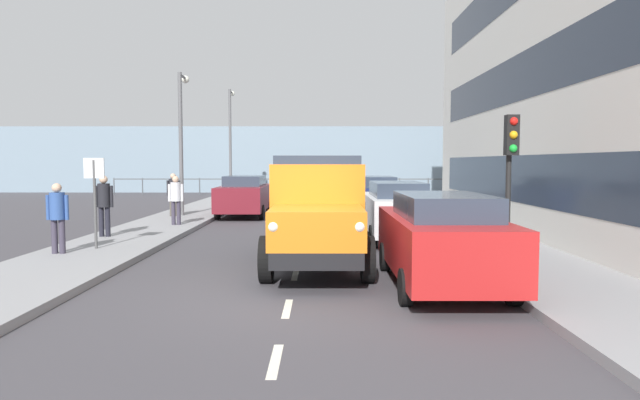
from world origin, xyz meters
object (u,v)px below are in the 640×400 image
at_px(car_red_kerbside_near, 441,238).
at_px(car_maroon_oppositeside_0, 245,195).
at_px(truck_vintage_orange, 317,215).
at_px(traffic_light_near, 511,154).
at_px(pedestrian_near_railing, 176,196).
at_px(lamp_post_far, 231,133).
at_px(street_sign, 95,187).
at_px(car_navy_kerbside_2, 375,196).
at_px(pedestrian_couple_a, 104,201).
at_px(pedestrian_couple_b, 173,191).
at_px(car_white_kerbside_1, 396,210).
at_px(lamp_post_promenade, 182,130).
at_px(pedestrian_by_lamp, 57,212).

xyz_separation_m(car_red_kerbside_near, car_maroon_oppositeside_0, (5.49, -13.09, 0.00)).
bearing_deg(truck_vintage_orange, traffic_light_near, -170.84).
bearing_deg(pedestrian_near_railing, lamp_post_far, -87.88).
bearing_deg(street_sign, car_red_kerbside_near, 156.23).
bearing_deg(car_navy_kerbside_2, pedestrian_couple_a, 38.47).
relative_size(pedestrian_near_railing, street_sign, 0.75).
relative_size(pedestrian_couple_b, traffic_light_near, 0.53).
xyz_separation_m(car_maroon_oppositeside_0, street_sign, (2.34, 9.64, 0.78)).
bearing_deg(traffic_light_near, car_white_kerbside_1, -61.33).
bearing_deg(pedestrian_couple_a, street_sign, 106.65).
height_order(truck_vintage_orange, pedestrian_near_railing, truck_vintage_orange).
bearing_deg(car_white_kerbside_1, lamp_post_promenade, -37.55).
height_order(car_white_kerbside_1, pedestrian_couple_b, pedestrian_couple_b).
xyz_separation_m(pedestrian_by_lamp, traffic_light_near, (-10.44, 0.40, 1.35)).
bearing_deg(lamp_post_promenade, pedestrian_by_lamp, 86.69).
relative_size(car_maroon_oppositeside_0, pedestrian_by_lamp, 2.83).
xyz_separation_m(car_red_kerbside_near, car_white_kerbside_1, (0.00, -6.03, -0.00)).
bearing_deg(truck_vintage_orange, car_navy_kerbside_2, -102.05).
xyz_separation_m(pedestrian_by_lamp, pedestrian_near_railing, (-1.20, -5.87, 0.01)).
xyz_separation_m(pedestrian_by_lamp, lamp_post_far, (-0.65, -20.51, 2.92)).
bearing_deg(street_sign, pedestrian_by_lamp, 52.76).
xyz_separation_m(pedestrian_by_lamp, lamp_post_promenade, (-0.54, -9.38, 2.49)).
bearing_deg(pedestrian_near_railing, car_maroon_oppositeside_0, -110.82).
xyz_separation_m(car_red_kerbside_near, car_navy_kerbside_2, (0.00, -12.34, -0.00)).
relative_size(pedestrian_couple_b, lamp_post_promenade, 0.30).
bearing_deg(car_red_kerbside_near, truck_vintage_orange, -34.84).
bearing_deg(pedestrian_by_lamp, car_white_kerbside_1, -158.33).
xyz_separation_m(car_navy_kerbside_2, pedestrian_near_railing, (7.20, 3.77, 0.24)).
distance_m(car_maroon_oppositeside_0, traffic_light_near, 13.25).
bearing_deg(truck_vintage_orange, car_maroon_oppositeside_0, -74.47).
distance_m(lamp_post_promenade, lamp_post_far, 11.14).
xyz_separation_m(car_navy_kerbside_2, street_sign, (7.83, 8.90, 0.79)).
bearing_deg(car_maroon_oppositeside_0, lamp_post_far, -77.42).
xyz_separation_m(truck_vintage_orange, lamp_post_far, (5.45, -21.61, 2.87)).
distance_m(pedestrian_couple_b, lamp_post_promenade, 2.52).
bearing_deg(car_white_kerbside_1, car_navy_kerbside_2, -90.00).
xyz_separation_m(car_navy_kerbside_2, traffic_light_near, (-2.04, 10.05, 1.58)).
bearing_deg(truck_vintage_orange, pedestrian_near_railing, -54.86).
bearing_deg(lamp_post_far, pedestrian_couple_a, 87.62).
distance_m(pedestrian_near_railing, street_sign, 5.19).
bearing_deg(truck_vintage_orange, lamp_post_promenade, -62.03).
xyz_separation_m(car_maroon_oppositeside_0, lamp_post_promenade, (2.37, 1.01, 2.72)).
height_order(car_white_kerbside_1, street_sign, street_sign).
height_order(truck_vintage_orange, car_red_kerbside_near, truck_vintage_orange).
relative_size(truck_vintage_orange, car_navy_kerbside_2, 1.27).
bearing_deg(car_maroon_oppositeside_0, pedestrian_by_lamp, 74.34).
bearing_deg(car_navy_kerbside_2, truck_vintage_orange, 77.95).
height_order(pedestrian_couple_b, street_sign, street_sign).
bearing_deg(car_maroon_oppositeside_0, lamp_post_promenade, 23.13).
xyz_separation_m(pedestrian_near_railing, pedestrian_couple_b, (0.91, -3.02, 0.02)).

